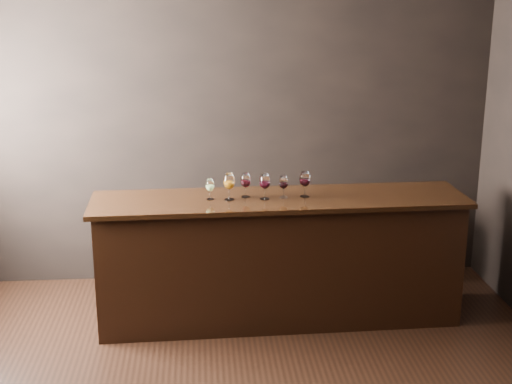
{
  "coord_description": "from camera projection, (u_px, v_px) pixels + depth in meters",
  "views": [
    {
      "loc": [
        -0.18,
        -4.2,
        2.69
      ],
      "look_at": [
        0.26,
        1.27,
        1.12
      ],
      "focal_mm": 50.0,
      "sensor_mm": 36.0,
      "label": 1
    }
  ],
  "objects": [
    {
      "name": "bar_counter",
      "position": [
        279.0,
        261.0,
        5.89
      ],
      "size": [
        2.95,
        0.71,
        1.03
      ],
      "primitive_type": "cube",
      "rotation": [
        0.0,
        0.0,
        0.03
      ],
      "color": "black",
      "rests_on": "ground"
    },
    {
      "name": "glass_red_b",
      "position": [
        265.0,
        182.0,
        5.66
      ],
      "size": [
        0.09,
        0.09,
        0.21
      ],
      "color": "white",
      "rests_on": "bar_top"
    },
    {
      "name": "bar_top",
      "position": [
        280.0,
        200.0,
        5.74
      ],
      "size": [
        3.05,
        0.78,
        0.04
      ],
      "primitive_type": "cube",
      "rotation": [
        0.0,
        0.0,
        0.03
      ],
      "color": "black",
      "rests_on": "bar_counter"
    },
    {
      "name": "glass_red_a",
      "position": [
        246.0,
        181.0,
        5.72
      ],
      "size": [
        0.08,
        0.08,
        0.2
      ],
      "color": "white",
      "rests_on": "bar_top"
    },
    {
      "name": "back_bar_shelf",
      "position": [
        240.0,
        240.0,
        6.62
      ],
      "size": [
        2.41,
        0.4,
        0.87
      ],
      "primitive_type": "cube",
      "color": "black",
      "rests_on": "ground"
    },
    {
      "name": "room_shell",
      "position": [
        191.0,
        137.0,
        4.37
      ],
      "size": [
        5.02,
        4.52,
        2.81
      ],
      "color": "black",
      "rests_on": "ground"
    },
    {
      "name": "glass_red_c",
      "position": [
        284.0,
        183.0,
        5.7
      ],
      "size": [
        0.08,
        0.08,
        0.18
      ],
      "color": "white",
      "rests_on": "bar_top"
    },
    {
      "name": "glass_white",
      "position": [
        210.0,
        186.0,
        5.66
      ],
      "size": [
        0.07,
        0.07,
        0.17
      ],
      "color": "white",
      "rests_on": "bar_top"
    },
    {
      "name": "glass_amber",
      "position": [
        229.0,
        182.0,
        5.64
      ],
      "size": [
        0.09,
        0.09,
        0.22
      ],
      "color": "white",
      "rests_on": "bar_top"
    },
    {
      "name": "glass_red_d",
      "position": [
        305.0,
        180.0,
        5.72
      ],
      "size": [
        0.09,
        0.09,
        0.21
      ],
      "color": "white",
      "rests_on": "bar_top"
    }
  ]
}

